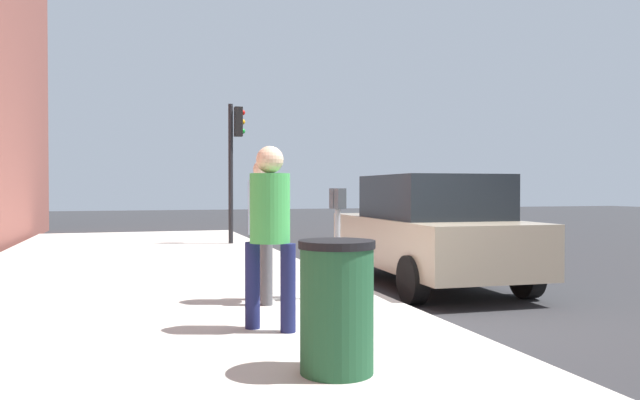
# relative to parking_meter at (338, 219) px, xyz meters

# --- Properties ---
(ground_plane) EXTENTS (80.00, 80.00, 0.00)m
(ground_plane) POSITION_rel_parking_meter_xyz_m (-0.41, -0.69, -1.17)
(ground_plane) COLOR #2B2B2D
(ground_plane) RESTS_ON ground
(sidewalk_slab) EXTENTS (28.00, 6.00, 0.15)m
(sidewalk_slab) POSITION_rel_parking_meter_xyz_m (-0.41, 2.31, -1.09)
(sidewalk_slab) COLOR #B7B2A8
(sidewalk_slab) RESTS_ON ground_plane
(parking_meter) EXTENTS (0.36, 0.12, 1.41)m
(parking_meter) POSITION_rel_parking_meter_xyz_m (0.00, 0.00, 0.00)
(parking_meter) COLOR gray
(parking_meter) RESTS_ON sidewalk_slab
(pedestrian_at_meter) EXTENTS (0.54, 0.39, 1.78)m
(pedestrian_at_meter) POSITION_rel_parking_meter_xyz_m (0.05, 0.94, 0.03)
(pedestrian_at_meter) COLOR #47474C
(pedestrian_at_meter) RESTS_ON sidewalk_slab
(pedestrian_bystander) EXTENTS (0.41, 0.45, 1.83)m
(pedestrian_bystander) POSITION_rel_parking_meter_xyz_m (-1.44, 1.20, 0.07)
(pedestrian_bystander) COLOR #191E4C
(pedestrian_bystander) RESTS_ON sidewalk_slab
(parked_sedan_near) EXTENTS (4.47, 2.10, 1.77)m
(parked_sedan_near) POSITION_rel_parking_meter_xyz_m (1.46, -2.03, -0.27)
(parked_sedan_near) COLOR gray
(parked_sedan_near) RESTS_ON ground_plane
(traffic_signal) EXTENTS (0.24, 0.44, 3.60)m
(traffic_signal) POSITION_rel_parking_meter_xyz_m (8.40, -0.03, 1.41)
(traffic_signal) COLOR black
(traffic_signal) RESTS_ON sidewalk_slab
(trash_bin) EXTENTS (0.59, 0.59, 1.01)m
(trash_bin) POSITION_rel_parking_meter_xyz_m (-2.96, 1.01, -0.51)
(trash_bin) COLOR #1E4C2D
(trash_bin) RESTS_ON sidewalk_slab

